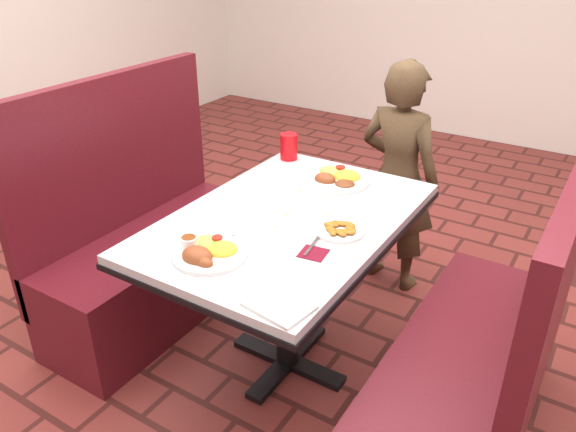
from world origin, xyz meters
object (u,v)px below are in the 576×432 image
(red_tumbler, at_px, (289,147))
(booth_bench_left, at_px, (151,252))
(diner_person, at_px, (398,178))
(far_dinner_plate, at_px, (338,176))
(dining_table, at_px, (288,237))
(booth_bench_right, at_px, (477,375))
(plantain_plate, at_px, (340,230))
(near_dinner_plate, at_px, (208,249))

(red_tumbler, bearing_deg, booth_bench_left, -132.82)
(diner_person, bearing_deg, booth_bench_left, 52.09)
(far_dinner_plate, distance_m, red_tumbler, 0.35)
(dining_table, xyz_separation_m, red_tumbler, (-0.32, 0.52, 0.16))
(booth_bench_right, distance_m, far_dinner_plate, 0.99)
(dining_table, relative_size, booth_bench_right, 1.01)
(booth_bench_left, xyz_separation_m, diner_person, (0.91, 0.89, 0.28))
(booth_bench_left, bearing_deg, plantain_plate, -0.55)
(plantain_plate, bearing_deg, booth_bench_right, 1.00)
(booth_bench_right, height_order, plantain_plate, booth_bench_right)
(far_dinner_plate, bearing_deg, booth_bench_right, -26.91)
(booth_bench_left, bearing_deg, near_dinner_plate, -28.85)
(booth_bench_right, height_order, red_tumbler, booth_bench_right)
(booth_bench_left, distance_m, near_dinner_plate, 0.94)
(red_tumbler, bearing_deg, far_dinner_plate, -19.49)
(booth_bench_left, xyz_separation_m, booth_bench_right, (1.60, 0.00, 0.00))
(booth_bench_left, distance_m, far_dinner_plate, 1.01)
(booth_bench_right, height_order, far_dinner_plate, booth_bench_right)
(diner_person, bearing_deg, dining_table, 90.67)
(booth_bench_right, bearing_deg, diner_person, 127.77)
(booth_bench_right, relative_size, near_dinner_plate, 4.60)
(near_dinner_plate, relative_size, red_tumbler, 2.08)
(booth_bench_right, relative_size, red_tumbler, 9.59)
(near_dinner_plate, xyz_separation_m, far_dinner_plate, (0.08, 0.80, -0.00))
(booth_bench_right, xyz_separation_m, plantain_plate, (-0.57, -0.01, 0.43))
(diner_person, distance_m, red_tumbler, 0.60)
(plantain_plate, bearing_deg, booth_bench_left, 179.45)
(dining_table, relative_size, plantain_plate, 6.63)
(booth_bench_right, distance_m, near_dinner_plate, 1.06)
(dining_table, bearing_deg, far_dinner_plate, 88.87)
(booth_bench_right, relative_size, plantain_plate, 6.56)
(booth_bench_right, height_order, near_dinner_plate, booth_bench_right)
(near_dinner_plate, distance_m, red_tumbler, 0.95)
(dining_table, xyz_separation_m, near_dinner_plate, (-0.07, -0.40, 0.12))
(dining_table, distance_m, booth_bench_right, 0.86)
(booth_bench_left, relative_size, booth_bench_right, 1.00)
(far_dinner_plate, relative_size, plantain_plate, 1.60)
(diner_person, distance_m, near_dinner_plate, 1.31)
(dining_table, height_order, booth_bench_right, booth_bench_right)
(near_dinner_plate, distance_m, far_dinner_plate, 0.80)
(booth_bench_left, relative_size, plantain_plate, 6.56)
(booth_bench_right, relative_size, far_dinner_plate, 4.11)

